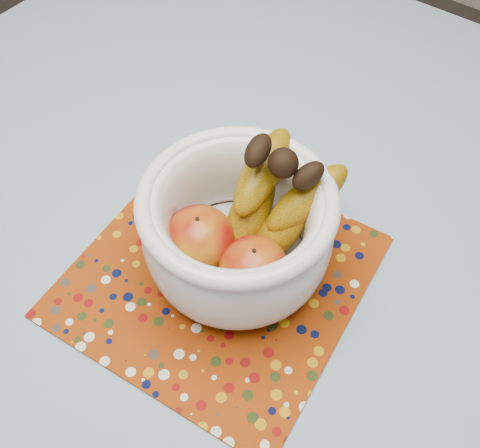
{
  "coord_description": "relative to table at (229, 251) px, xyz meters",
  "views": [
    {
      "loc": [
        0.31,
        -0.38,
        1.39
      ],
      "look_at": [
        0.06,
        -0.05,
        0.85
      ],
      "focal_mm": 42.0,
      "sensor_mm": 36.0,
      "label": 1
    }
  ],
  "objects": [
    {
      "name": "table",
      "position": [
        0.0,
        0.0,
        0.0
      ],
      "size": [
        1.2,
        1.2,
        0.75
      ],
      "color": "brown",
      "rests_on": "ground"
    },
    {
      "name": "placemat",
      "position": [
        0.05,
        -0.09,
        0.09
      ],
      "size": [
        0.39,
        0.39,
        0.0
      ],
      "primitive_type": "cube",
      "rotation": [
        0.0,
        0.0,
        0.1
      ],
      "color": "maroon",
      "rests_on": "tablecloth"
    },
    {
      "name": "fruit_bowl",
      "position": [
        0.07,
        -0.05,
        0.17
      ],
      "size": [
        0.25,
        0.26,
        0.2
      ],
      "color": "silver",
      "rests_on": "placemat"
    },
    {
      "name": "tablecloth",
      "position": [
        0.0,
        0.0,
        0.08
      ],
      "size": [
        1.32,
        1.32,
        0.01
      ],
      "primitive_type": "cube",
      "color": "#6381A6",
      "rests_on": "table"
    }
  ]
}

